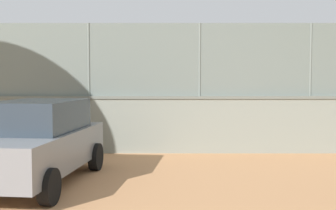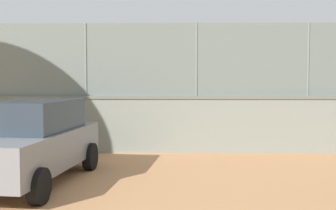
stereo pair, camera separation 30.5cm
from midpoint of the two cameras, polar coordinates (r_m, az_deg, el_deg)
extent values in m
plane|color=tan|center=(23.11, -0.35, -1.76)|extent=(260.00, 260.00, 0.00)
cube|color=gray|center=(12.06, 3.54, -2.81)|extent=(25.53, 0.34, 1.53)
cube|color=slate|center=(12.00, 3.55, 1.03)|extent=(25.53, 0.40, 0.08)
cube|color=slate|center=(12.01, 3.57, 6.10)|extent=(25.02, 0.06, 2.05)
cylinder|color=slate|center=(12.59, 17.99, 5.82)|extent=(0.07, 0.07, 2.05)
cylinder|color=slate|center=(12.01, 3.57, 6.10)|extent=(0.07, 0.07, 2.05)
cylinder|color=slate|center=(12.22, -11.31, 6.00)|extent=(0.07, 0.07, 2.05)
cylinder|color=#591919|center=(22.28, 12.78, -0.98)|extent=(0.16, 0.16, 0.82)
cylinder|color=#591919|center=(22.25, 12.27, -0.98)|extent=(0.16, 0.16, 0.82)
cylinder|color=#3372B2|center=(22.22, 12.55, 0.85)|extent=(0.36, 0.36, 0.60)
cylinder|color=brown|center=(22.32, 13.32, 1.16)|extent=(0.13, 0.58, 0.17)
cylinder|color=brown|center=(22.47, 11.66, 1.19)|extent=(0.13, 0.58, 0.17)
sphere|color=brown|center=(22.21, 12.56, 1.92)|extent=(0.23, 0.23, 0.23)
cylinder|color=navy|center=(22.21, 12.57, 2.18)|extent=(0.26, 0.26, 0.05)
cylinder|color=black|center=(22.65, 11.60, 1.21)|extent=(0.06, 0.30, 0.04)
ellipsoid|color=#333338|center=(22.87, 11.53, 1.23)|extent=(0.05, 0.30, 0.24)
cylinder|color=#591919|center=(20.44, -17.07, -1.47)|extent=(0.16, 0.16, 0.79)
cylinder|color=#591919|center=(20.39, -16.52, -1.48)|extent=(0.16, 0.16, 0.79)
cylinder|color=#D14C42|center=(20.37, -16.83, 0.44)|extent=(0.36, 0.36, 0.58)
cylinder|color=#D8AD84|center=(20.39, -17.69, 0.76)|extent=(0.12, 0.56, 0.17)
cylinder|color=#D8AD84|center=(20.00, -16.20, 0.74)|extent=(0.12, 0.56, 0.17)
sphere|color=#D8AD84|center=(20.35, -16.85, 1.58)|extent=(0.22, 0.22, 0.22)
cylinder|color=navy|center=(20.35, -16.85, 1.85)|extent=(0.25, 0.25, 0.05)
cylinder|color=black|center=(19.83, -16.31, 0.71)|extent=(0.05, 0.30, 0.04)
ellipsoid|color=#333338|center=(19.61, -16.45, 0.68)|extent=(0.05, 0.30, 0.24)
sphere|color=yellow|center=(19.95, 11.24, 0.77)|extent=(0.14, 0.14, 0.14)
sphere|color=orange|center=(13.99, 16.54, -5.01)|extent=(0.11, 0.11, 0.11)
cube|color=slate|center=(8.88, -18.41, -5.78)|extent=(2.10, 4.20, 0.73)
cube|color=#28333D|center=(8.99, -17.95, -1.36)|extent=(1.71, 2.41, 0.61)
cylinder|color=black|center=(7.39, -16.86, -10.49)|extent=(0.27, 0.64, 0.62)
cylinder|color=black|center=(9.92, -10.58, -6.86)|extent=(0.27, 0.64, 0.62)
cylinder|color=black|center=(10.52, -19.42, -6.41)|extent=(0.27, 0.64, 0.62)
camera|label=1|loc=(0.15, -90.51, -0.03)|focal=45.29mm
camera|label=2|loc=(0.15, 89.49, 0.03)|focal=45.29mm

